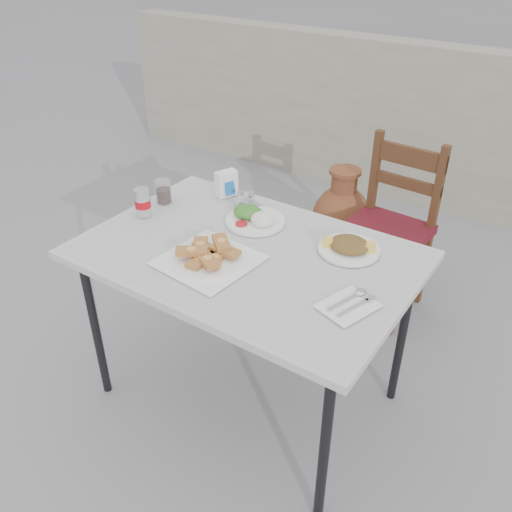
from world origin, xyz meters
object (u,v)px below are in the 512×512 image
Objects in this scene: chair at (388,227)px; terracotta_urn at (341,221)px; pide_plate at (208,254)px; soda_can at (143,202)px; cola_glass at (164,193)px; salad_chopped_plate at (349,246)px; cafe_table at (247,262)px; salad_rice_plate at (255,217)px; napkin_holder at (226,183)px; condiment_caddy at (248,202)px.

chair is 1.48× the size of terracotta_urn.
pide_plate is 0.50m from soda_can.
salad_chopped_plate is at bearing 5.26° from cola_glass.
cafe_table is 5.35× the size of salad_chopped_plate.
napkin_holder reaches higher than salad_rice_plate.
cafe_table is 0.40m from condiment_caddy.
salad_chopped_plate is 0.57m from condiment_caddy.
pide_plate is 0.59m from napkin_holder.
pide_plate is at bearing -74.01° from condiment_caddy.
cola_glass reaches higher than salad_rice_plate.
cola_glass is (-0.50, 0.29, 0.02)m from pide_plate.
soda_can reaches higher than pide_plate.
salad_chopped_plate is 0.89m from chair.
cola_glass is 1.26m from chair.
chair is at bearing 68.30° from salad_rice_plate.
chair reaches higher than soda_can.
cafe_table is 3.55× the size of pide_plate.
salad_rice_plate is 0.48m from cola_glass.
cola_glass is at bearing -174.74° from salad_chopped_plate.
condiment_caddy reaches higher than terracotta_urn.
condiment_caddy is at bearing 105.99° from pide_plate.
terracotta_urn is (0.39, 1.31, -0.57)m from soda_can.
soda_can reaches higher than terracotta_urn.
terracotta_urn is (0.40, 1.16, -0.56)m from cola_glass.
condiment_caddy is (0.35, 0.33, -0.04)m from soda_can.
soda_can is 0.15m from cola_glass.
soda_can is at bearing -153.90° from salad_rice_plate.
cafe_table is 0.19m from pide_plate.
soda_can is 1.18× the size of cola_glass.
salad_chopped_plate reaches higher than cafe_table.
napkin_holder is (-0.37, 0.37, 0.12)m from cafe_table.
cafe_table is at bearing -56.27° from condiment_caddy.
salad_chopped_plate is 2.32× the size of cola_glass.
pide_plate reaches higher than salad_chopped_plate.
salad_chopped_plate is 0.94m from soda_can.
salad_rice_plate is 0.96m from chair.
salad_rice_plate is 2.12× the size of napkin_holder.
salad_rice_plate is 1.05× the size of salad_chopped_plate.
soda_can is at bearing -122.91° from chair.
napkin_holder is at bearing -127.33° from chair.
chair is 0.51m from terracotta_urn.
napkin_holder is 0.16m from condiment_caddy.
napkin_holder is (0.21, 0.22, 0.02)m from cola_glass.
cafe_table is 0.42m from salad_chopped_plate.
soda_can reaches higher than salad_rice_plate.
cafe_table is at bearing -63.70° from salad_rice_plate.
cola_glass is (-0.58, 0.14, 0.11)m from cafe_table.
salad_chopped_plate is at bearing -64.09° from terracotta_urn.
pide_plate is at bearing -86.11° from salad_rice_plate.
terracotta_urn is at bearing 93.55° from salad_rice_plate.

